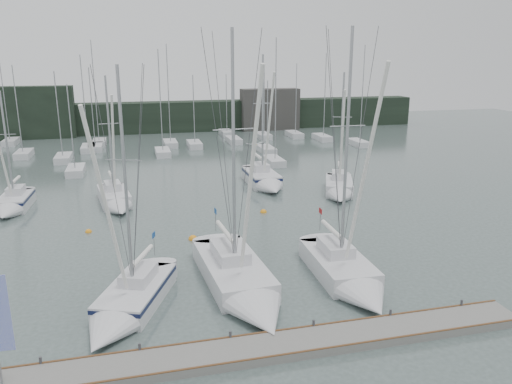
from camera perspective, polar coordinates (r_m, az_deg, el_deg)
ground at (r=27.51m, az=-0.47°, el=-12.12°), size 160.00×160.00×0.00m
dock at (r=23.24m, az=2.62°, el=-17.22°), size 24.00×2.00×0.40m
far_treeline at (r=86.48m, az=-10.47°, el=8.44°), size 90.00×4.00×5.00m
far_building_left at (r=85.32m, az=-24.07°, el=8.29°), size 12.00×3.00×8.00m
far_building_right at (r=87.48m, az=1.59°, el=9.42°), size 10.00×3.00×7.00m
mast_forest at (r=70.75m, az=-9.51°, el=5.30°), size 55.31×27.49×14.71m
sailboat_near_left at (r=26.38m, az=-14.75°, el=-12.64°), size 5.53×8.56×13.19m
sailboat_near_center at (r=27.37m, az=-1.32°, el=-10.98°), size 3.88×11.52×15.19m
sailboat_near_right at (r=28.97m, az=10.74°, el=-9.69°), size 3.21×9.49×15.19m
sailboat_mid_a at (r=46.44m, az=-26.10°, el=-1.35°), size 2.64×6.66×10.64m
sailboat_mid_b at (r=44.48m, az=-15.68°, el=-1.02°), size 3.42×7.78×11.81m
sailboat_mid_d at (r=49.27m, az=1.06°, el=1.27°), size 2.80×8.17×13.63m
sailboat_mid_e at (r=46.96m, az=9.50°, el=0.24°), size 5.12×7.94×11.98m
buoy_a at (r=35.98m, az=-7.22°, el=-5.39°), size 0.63×0.63×0.63m
buoy_b at (r=41.63m, az=0.85°, el=-2.34°), size 0.56×0.56×0.56m
buoy_c at (r=39.11m, az=-18.59°, el=-4.37°), size 0.48×0.48×0.48m
seagull at (r=27.98m, az=-0.16°, el=5.52°), size 1.04×0.49×0.21m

